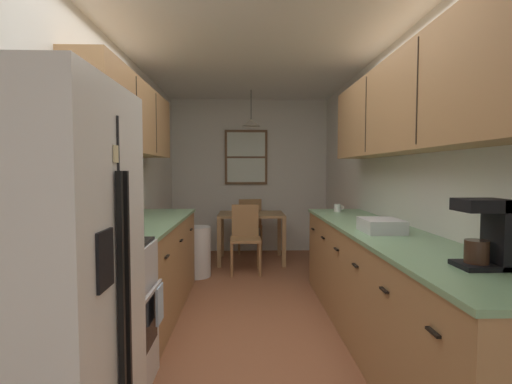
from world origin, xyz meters
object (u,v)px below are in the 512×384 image
Objects in this scene: microwave_over_range at (71,120)px; dish_rack at (381,226)px; refrigerator at (36,291)px; mug_by_coffeemaker at (338,208)px; trash_bin at (197,252)px; dining_table at (251,221)px; stove_range at (96,318)px; dining_chair_near at (245,235)px; storage_canister at (125,220)px; coffee_maker at (488,232)px; dining_chair_far at (249,223)px.

microwave_over_range reaches higher than dish_rack.
mug_by_coffeemaker is (1.92, 2.65, 0.08)m from refrigerator.
trash_bin is at bearing 159.45° from mug_by_coffeemaker.
dish_rack is at bearing -71.84° from dining_table.
stove_range is 2.80m from mug_by_coffeemaker.
dining_chair_near is (0.92, 2.78, 0.03)m from stove_range.
microwave_over_range is 5.56× the size of mug_by_coffeemaker.
mug_by_coffeemaker is (1.96, 1.33, -0.05)m from storage_canister.
storage_canister is (-1.01, -2.76, 0.38)m from dining_table.
refrigerator reaches higher than storage_canister.
dish_rack is at bearing 96.81° from coffee_maker.
storage_canister is (-0.92, -2.16, 0.49)m from dining_chair_near.
refrigerator is at bearing -146.91° from dish_rack.
dining_chair_far is at bearing 92.21° from dining_table.
dining_chair_near and dining_chair_far have the same top height.
refrigerator is 4.78m from dining_chair_far.
dish_rack reaches higher than mug_by_coffeemaker.
trash_bin is (-0.71, -0.80, -0.29)m from dining_table.
mug_by_coffeemaker is (-0.11, 2.47, -0.13)m from coffee_maker.
dining_chair_near is at bearing 114.41° from dish_rack.
dining_table is (0.97, 4.08, -0.25)m from refrigerator.
coffee_maker is at bearing 5.10° from refrigerator.
dish_rack is (0.93, -2.84, 0.34)m from dining_table.
refrigerator is at bearing -94.44° from trash_bin.
coffee_maker is at bearing -76.47° from dining_chair_far.
microwave_over_range is 0.65× the size of dining_table.
dining_chair_near is 7.98× the size of mug_by_coffeemaker.
coffee_maker reaches higher than trash_bin.
microwave_over_range is 1.89× the size of coffee_maker.
refrigerator is 3.27m from mug_by_coffeemaker.
dining_chair_near is 1.40m from mug_by_coffeemaker.
dining_chair_near is at bearing 109.13° from coffee_maker.
stove_range reaches higher than dining_chair_near.
coffee_maker is at bearing -74.82° from dining_table.
stove_range is at bearing 93.23° from refrigerator.
stove_range is 0.80m from storage_canister.
trash_bin is 3.58× the size of storage_canister.
microwave_over_range is 3.18m from dining_chair_near.
microwave_over_range is at bearing -100.01° from storage_canister.
refrigerator is 1.57× the size of stove_range.
coffee_maker is 1.07m from dish_rack.
stove_range is at bearing -135.22° from mug_by_coffeemaker.
stove_range is 3.32× the size of coffee_maker.
coffee_maker is at bearing -14.41° from stove_range.
dish_rack reaches higher than dining_chair_far.
refrigerator reaches higher than stove_range.
dining_chair_far is 3.59m from dish_rack.
storage_canister is 2.37m from mug_by_coffeemaker.
trash_bin is at bearing 83.45° from stove_range.
trash_bin is (-0.62, -0.21, -0.18)m from dining_chair_near.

